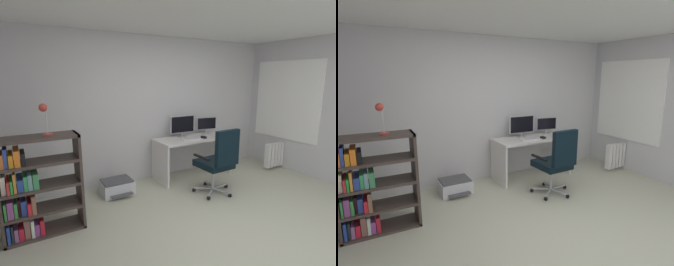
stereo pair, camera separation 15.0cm
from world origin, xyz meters
TOP-DOWN VIEW (x-y plane):
  - ground_plane at (0.00, 0.00)m, footprint 5.03×4.47m
  - wall_back at (0.00, 2.28)m, footprint 5.03×0.10m
  - window_pane at (2.51, 1.36)m, footprint 0.01×1.31m
  - window_frame at (2.50, 1.36)m, footprint 0.02×1.39m
  - ceiling at (0.00, 0.00)m, footprint 5.03×4.47m
  - desk at (0.64, 1.86)m, footprint 1.41×0.59m
  - monitor_main at (0.50, 2.01)m, footprint 0.50×0.18m
  - monitor_secondary at (1.06, 2.01)m, footprint 0.42×0.18m
  - keyboard at (0.51, 1.75)m, footprint 0.35×0.15m
  - computer_mouse at (0.78, 1.73)m, footprint 0.06×0.10m
  - office_chair at (0.51, 1.01)m, footprint 0.61×0.64m
  - bookshelf at (-2.04, 1.27)m, footprint 0.87×0.35m
  - desk_lamp at (-1.84, 1.27)m, footprint 0.12×0.11m
  - printer at (-0.83, 1.86)m, footprint 0.49×0.47m
  - radiator at (2.42, 1.36)m, footprint 0.73×0.10m

SIDE VIEW (x-z plane):
  - ground_plane at x=0.00m, z-range -0.02..0.00m
  - printer at x=-0.83m, z-range 0.00..0.22m
  - radiator at x=2.42m, z-range 0.06..0.53m
  - desk at x=0.64m, z-range 0.17..0.91m
  - bookshelf at x=-2.04m, z-range -0.03..1.14m
  - office_chair at x=0.51m, z-range 0.04..1.11m
  - keyboard at x=0.51m, z-range 0.74..0.76m
  - computer_mouse at x=0.78m, z-range 0.74..0.77m
  - monitor_secondary at x=1.06m, z-range 0.76..1.08m
  - monitor_main at x=0.50m, z-range 0.76..1.15m
  - wall_back at x=0.00m, z-range 0.00..2.51m
  - window_pane at x=2.51m, z-range 0.64..2.08m
  - window_frame at x=2.50m, z-range 0.60..2.12m
  - desk_lamp at x=-1.84m, z-range 1.24..1.60m
  - ceiling at x=0.00m, z-range 2.51..2.53m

